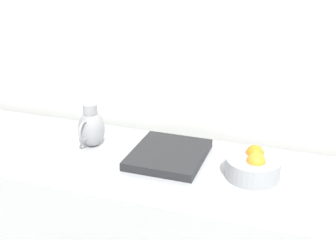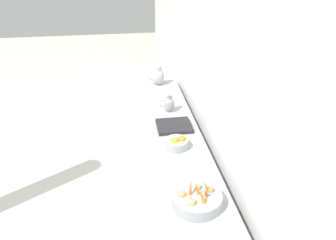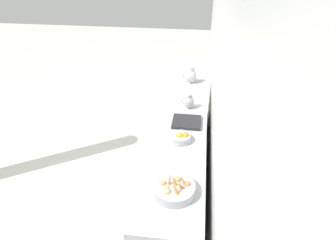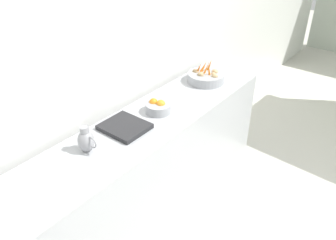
% 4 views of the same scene
% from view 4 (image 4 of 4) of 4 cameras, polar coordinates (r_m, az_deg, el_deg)
% --- Properties ---
extents(tile_wall_left, '(0.10, 9.33, 3.00)m').
position_cam_4_polar(tile_wall_left, '(3.03, -5.01, 14.72)').
color(tile_wall_left, white).
rests_on(tile_wall_left, ground_plane).
extents(prep_counter, '(0.60, 2.97, 0.93)m').
position_cam_4_polar(prep_counter, '(2.96, -4.76, -8.77)').
color(prep_counter, '#ADAFB5').
rests_on(prep_counter, ground_plane).
extents(vegetable_colander, '(0.36, 0.36, 0.22)m').
position_cam_4_polar(vegetable_colander, '(3.40, 6.32, 7.14)').
color(vegetable_colander, '#9EA0A5').
rests_on(vegetable_colander, prep_counter).
extents(orange_bowl, '(0.21, 0.21, 0.11)m').
position_cam_4_polar(orange_bowl, '(2.86, -1.66, 2.18)').
color(orange_bowl, '#9EA0A5').
rests_on(orange_bowl, prep_counter).
extents(metal_pitcher_short, '(0.17, 0.12, 0.20)m').
position_cam_4_polar(metal_pitcher_short, '(2.44, -13.49, -3.31)').
color(metal_pitcher_short, '#939399').
rests_on(metal_pitcher_short, prep_counter).
extents(counter_sink_basin, '(0.34, 0.30, 0.04)m').
position_cam_4_polar(counter_sink_basin, '(2.67, -7.23, -1.12)').
color(counter_sink_basin, '#232326').
rests_on(counter_sink_basin, prep_counter).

